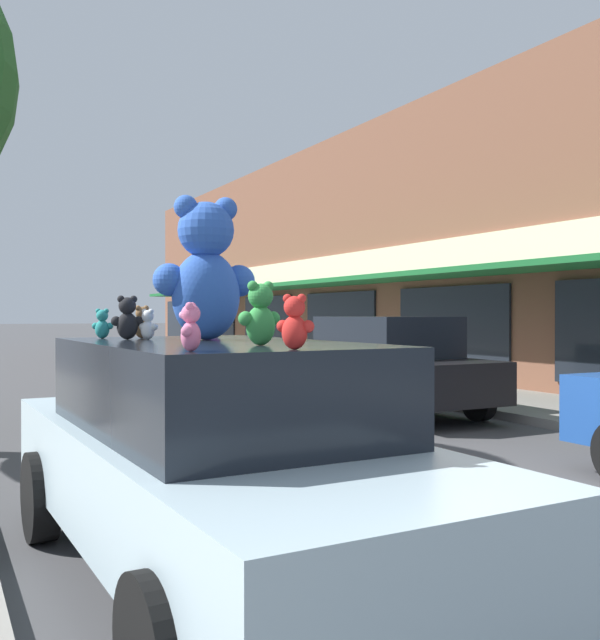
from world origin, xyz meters
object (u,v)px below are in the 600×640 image
Objects in this scene: teddy_bear_pink at (190,328)px; teddy_bear_white at (148,325)px; plush_art_car at (214,456)px; teddy_bear_brown at (142,322)px; teddy_bear_giant at (206,271)px; teddy_bear_green at (260,314)px; teddy_bear_black at (127,318)px; teddy_bear_purple at (212,315)px; teddy_bear_red at (295,323)px; teddy_bear_teal at (102,324)px; parked_car_far_center at (386,364)px.

teddy_bear_white is (0.24, 1.66, -0.01)m from teddy_bear_pink.
teddy_bear_brown is at bearing 103.79° from plush_art_car.
teddy_bear_green is (-0.01, -0.94, -0.30)m from teddy_bear_giant.
teddy_bear_purple reaches higher than teddy_bear_black.
teddy_bear_red reaches higher than plush_art_car.
teddy_bear_purple is at bearing -106.69° from teddy_bear_giant.
plush_art_car is at bearing 149.36° from teddy_bear_teal.
teddy_bear_pink is at bearing 136.54° from teddy_bear_white.
teddy_bear_giant reaches higher than teddy_bear_pink.
plush_art_car is 1.25m from teddy_bear_giant.
teddy_bear_black is at bearing 20.39° from teddy_bear_white.
plush_art_car is at bearing 90.99° from teddy_bear_brown.
plush_art_car is 1.07× the size of parked_car_far_center.
teddy_bear_purple is 1.27× the size of teddy_bear_red.
teddy_bear_black is (-0.39, 0.66, 0.88)m from plush_art_car.
parked_car_far_center is at bearing -75.11° from teddy_bear_purple.
teddy_bear_purple reaches higher than plush_art_car.
teddy_bear_teal is 0.31m from teddy_bear_black.
plush_art_car is 1.37m from teddy_bear_teal.
teddy_bear_teal is 0.05× the size of parked_car_far_center.
teddy_bear_pink is 1.96m from teddy_bear_brown.
parked_car_far_center is at bearing -108.26° from teddy_bear_teal.
teddy_bear_teal is 0.93× the size of teddy_bear_pink.
teddy_bear_green reaches higher than teddy_bear_white.
teddy_bear_green is 0.51m from teddy_bear_red.
teddy_bear_purple is (0.91, 0.16, 0.07)m from teddy_bear_teal.
teddy_bear_giant is 3.52× the size of teddy_bear_red.
teddy_bear_purple is at bearing -86.33° from teddy_bear_white.
teddy_bear_giant is at bearing -133.24° from parked_car_far_center.
teddy_bear_black is at bearing 37.34° from teddy_bear_brown.
plush_art_car is at bearing -92.83° from teddy_bear_green.
teddy_bear_black is 0.07× the size of parked_car_far_center.
teddy_bear_teal is 2.15m from teddy_bear_red.
teddy_bear_green is 1.78m from teddy_bear_purple.
teddy_bear_giant is 0.72m from teddy_bear_brown.
teddy_bear_green is 0.08× the size of parked_car_far_center.
parked_car_far_center is at bearing -136.02° from teddy_bear_green.
teddy_bear_white is 1.74m from teddy_bear_red.
teddy_bear_brown reaches higher than parked_car_far_center.
teddy_bear_brown reaches higher than teddy_bear_pink.
teddy_bear_green is at bearing -43.96° from teddy_bear_red.
teddy_bear_brown reaches higher than plush_art_car.
teddy_bear_giant is 4.06× the size of teddy_bear_brown.
teddy_bear_purple is 2.29m from teddy_bear_red.
teddy_bear_purple reaches higher than teddy_bear_teal.
teddy_bear_red is at bearing -91.50° from plush_art_car.
teddy_bear_giant is at bearing -172.51° from teddy_bear_pink.
teddy_bear_giant is 0.56m from teddy_bear_white.
teddy_bear_red is (-0.04, -0.51, -0.04)m from teddy_bear_green.
plush_art_car is at bearing 170.30° from teddy_bear_white.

